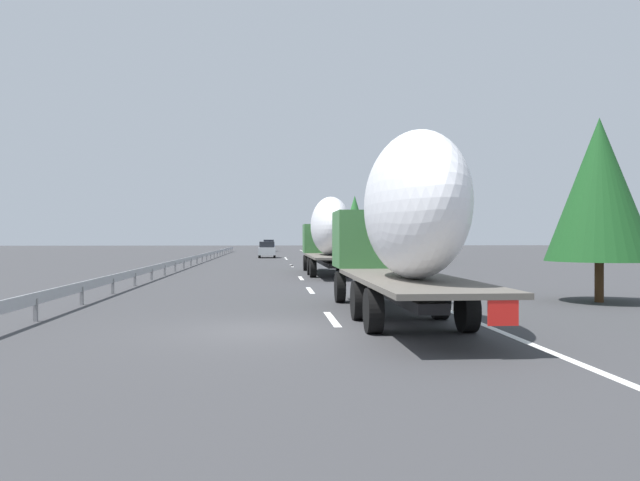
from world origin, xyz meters
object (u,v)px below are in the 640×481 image
object	(u,v)px
truck_trailing	(402,221)
car_blue_sedan	(269,245)
truck_lead	(328,231)
road_sign	(336,240)
car_silver_hatch	(267,250)

from	to	relation	value
truck_trailing	car_blue_sedan	size ratio (longest dim) A/B	2.85
truck_trailing	car_blue_sedan	xyz separation A→B (m)	(88.04, 3.72, -1.67)
truck_lead	road_sign	bearing A→B (deg)	-6.93
car_blue_sedan	road_sign	distance (m)	41.82
truck_lead	road_sign	xyz separation A→B (m)	(25.50, -3.10, -0.55)
truck_trailing	road_sign	bearing A→B (deg)	-3.79
truck_trailing	car_blue_sedan	bearing A→B (deg)	2.42
truck_lead	car_blue_sedan	distance (m)	66.87
car_silver_hatch	car_blue_sedan	size ratio (longest dim) A/B	0.96
car_silver_hatch	road_sign	bearing A→B (deg)	-136.34
car_blue_sedan	truck_trailing	bearing A→B (deg)	-177.58
truck_trailing	car_silver_hatch	bearing A→B (deg)	4.05
car_silver_hatch	road_sign	size ratio (longest dim) A/B	1.48
truck_trailing	road_sign	world-z (taller)	truck_trailing
truck_trailing	road_sign	size ratio (longest dim) A/B	4.40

